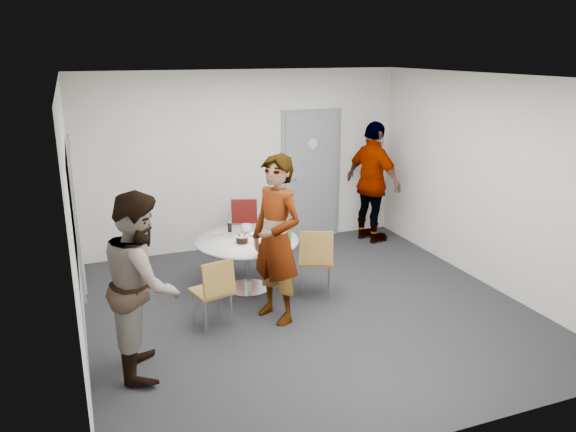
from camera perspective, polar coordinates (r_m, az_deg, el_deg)
name	(u,v)px	position (r m, az deg, el deg)	size (l,w,h in m)	color
floor	(308,309)	(6.81, 2.02, -9.39)	(5.00, 5.00, 0.00)	black
ceiling	(310,77)	(6.13, 2.28, 13.94)	(5.00, 5.00, 0.00)	silver
wall_back	(245,160)	(8.63, -4.42, 5.66)	(5.00, 5.00, 0.00)	silver
wall_left	(73,224)	(5.85, -20.98, -0.73)	(5.00, 5.00, 0.00)	silver
wall_right	(488,182)	(7.65, 19.67, 3.30)	(5.00, 5.00, 0.00)	silver
wall_front	(443,282)	(4.27, 15.51, -6.52)	(5.00, 5.00, 0.00)	silver
door	(311,176)	(9.05, 2.35, 4.11)	(1.02, 0.17, 2.12)	slate
whiteboard	(76,208)	(6.02, -20.74, 0.75)	(0.04, 1.90, 1.25)	gray
table	(250,246)	(7.12, -3.83, -3.03)	(1.30, 1.30, 1.01)	silver
chair_near_left	(215,287)	(6.21, -7.47, -7.19)	(0.47, 0.50, 0.82)	brown
chair_near_right	(316,256)	(6.91, 2.86, -4.08)	(0.56, 0.59, 0.89)	brown
chair_far	(244,222)	(8.35, -4.48, -0.65)	(0.52, 0.54, 0.85)	maroon
person_main	(276,240)	(6.22, -1.19, -2.42)	(0.70, 0.46, 1.91)	#A5C6EA
person_left	(142,283)	(5.45, -14.58, -6.60)	(0.86, 0.67, 1.77)	white
person_right	(373,182)	(8.97, 8.63, 3.39)	(1.13, 0.47, 1.92)	black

